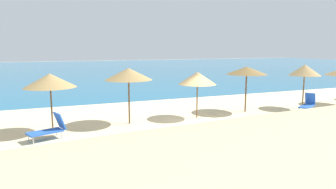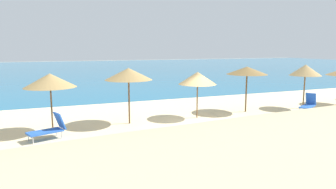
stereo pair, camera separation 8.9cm
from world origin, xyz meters
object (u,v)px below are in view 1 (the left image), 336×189
at_px(beach_umbrella_6, 305,70).
at_px(lounge_chair_2, 50,129).
at_px(beach_umbrella_2, 50,81).
at_px(beach_umbrella_3, 129,74).
at_px(beach_umbrella_4, 197,78).
at_px(beach_umbrella_5, 247,71).
at_px(lounge_chair_0, 308,104).

distance_m(beach_umbrella_6, lounge_chair_2, 15.41).
bearing_deg(beach_umbrella_2, beach_umbrella_6, -0.26).
xyz_separation_m(beach_umbrella_2, beach_umbrella_3, (3.70, 0.21, 0.16)).
height_order(beach_umbrella_2, beach_umbrella_4, beach_umbrella_2).
height_order(beach_umbrella_3, lounge_chair_2, beach_umbrella_3).
height_order(beach_umbrella_5, beach_umbrella_6, beach_umbrella_6).
distance_m(beach_umbrella_2, beach_umbrella_5, 11.03).
distance_m(beach_umbrella_4, beach_umbrella_6, 7.58).
xyz_separation_m(beach_umbrella_5, beach_umbrella_6, (4.09, -0.49, -0.05)).
bearing_deg(beach_umbrella_5, beach_umbrella_3, -178.41).
distance_m(beach_umbrella_3, beach_umbrella_4, 3.85).
bearing_deg(beach_umbrella_2, lounge_chair_0, -4.01).
relative_size(beach_umbrella_3, lounge_chair_0, 1.75).
relative_size(beach_umbrella_3, lounge_chair_2, 1.73).
bearing_deg(lounge_chair_0, beach_umbrella_2, 57.62).
relative_size(beach_umbrella_2, beach_umbrella_6, 0.97).
bearing_deg(lounge_chair_0, beach_umbrella_3, 55.14).
relative_size(beach_umbrella_5, lounge_chair_0, 1.68).
bearing_deg(beach_umbrella_5, lounge_chair_0, -22.16).
height_order(beach_umbrella_2, lounge_chair_0, beach_umbrella_2).
height_order(beach_umbrella_2, beach_umbrella_5, beach_umbrella_5).
bearing_deg(beach_umbrella_5, beach_umbrella_4, -174.80).
distance_m(beach_umbrella_5, beach_umbrella_6, 4.12).
bearing_deg(lounge_chair_2, beach_umbrella_2, -26.91).
xyz_separation_m(beach_umbrella_4, beach_umbrella_6, (7.57, -0.17, 0.24)).
relative_size(beach_umbrella_4, lounge_chair_0, 1.57).
relative_size(beach_umbrella_2, beach_umbrella_3, 0.95).
relative_size(beach_umbrella_2, beach_umbrella_5, 0.99).
bearing_deg(beach_umbrella_3, beach_umbrella_6, -1.42).
bearing_deg(beach_umbrella_6, beach_umbrella_2, 179.74).
distance_m(beach_umbrella_2, lounge_chair_2, 2.24).
height_order(beach_umbrella_4, beach_umbrella_6, beach_umbrella_6).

